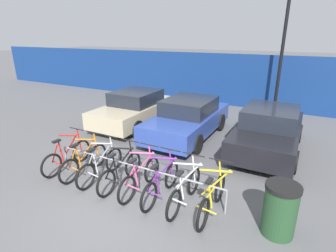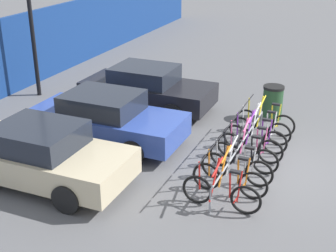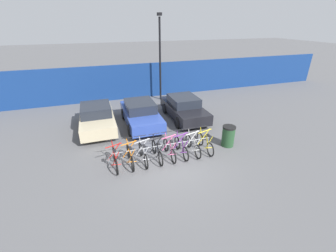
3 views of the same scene
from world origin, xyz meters
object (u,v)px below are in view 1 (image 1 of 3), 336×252
at_px(bicycle_white, 185,190).
at_px(car_blue, 188,118).
at_px(car_beige, 135,108).
at_px(bicycle_yellow, 212,198).
at_px(bicycle_purple, 161,183).
at_px(bicycle_red, 67,156).
at_px(bicycle_pink, 140,177).
at_px(bicycle_silver, 101,166).
at_px(bicycle_orange, 84,161).
at_px(bicycle_black, 120,172).
at_px(lamp_post, 284,38).
at_px(car_black, 269,130).
at_px(trash_bin, 280,209).
at_px(bike_rack, 133,167).

relative_size(bicycle_white, car_blue, 0.41).
bearing_deg(bicycle_white, car_beige, 137.32).
bearing_deg(bicycle_yellow, bicycle_purple, 178.58).
height_order(bicycle_red, bicycle_pink, same).
distance_m(bicycle_silver, car_beige, 4.41).
relative_size(bicycle_silver, car_blue, 0.41).
bearing_deg(bicycle_orange, bicycle_purple, 0.24).
relative_size(bicycle_orange, car_beige, 0.42).
relative_size(bicycle_black, lamp_post, 0.28).
height_order(bicycle_purple, car_black, car_black).
height_order(car_beige, car_blue, same).
bearing_deg(bicycle_silver, bicycle_purple, -0.36).
bearing_deg(trash_bin, bicycle_orange, -179.42).
bearing_deg(bicycle_orange, bicycle_silver, 0.24).
relative_size(bicycle_red, car_beige, 0.42).
relative_size(bicycle_red, car_blue, 0.41).
relative_size(bicycle_orange, trash_bin, 1.66).
relative_size(bicycle_yellow, car_blue, 0.41).
bearing_deg(bicycle_silver, lamp_post, 67.76).
relative_size(bicycle_yellow, car_black, 0.41).
xyz_separation_m(bicycle_purple, car_beige, (-3.48, 4.05, 0.31)).
xyz_separation_m(bicycle_white, car_black, (1.13, 3.92, 0.31)).
bearing_deg(lamp_post, bicycle_orange, -115.28).
bearing_deg(car_black, bicycle_orange, -135.99).
bearing_deg(bicycle_purple, bicycle_yellow, -0.91).
height_order(bicycle_orange, bicycle_yellow, same).
height_order(bicycle_red, bicycle_black, same).
xyz_separation_m(bicycle_purple, lamp_post, (1.43, 7.97, 3.02)).
bearing_deg(lamp_post, bicycle_pink, -104.07).
height_order(bicycle_red, bicycle_silver, same).
bearing_deg(bicycle_yellow, bicycle_black, 178.58).
xyz_separation_m(bicycle_silver, bicycle_black, (0.63, 0.00, 0.00)).
distance_m(bicycle_pink, lamp_post, 8.76).
height_order(bike_rack, bicycle_yellow, bicycle_yellow).
distance_m(bike_rack, bicycle_black, 0.32).
height_order(bicycle_black, car_black, car_black).
bearing_deg(bicycle_yellow, car_blue, 118.85).
xyz_separation_m(bike_rack, bicycle_purple, (0.88, -0.15, -0.12)).
bearing_deg(bicycle_orange, bicycle_red, -179.76).
xyz_separation_m(bicycle_white, lamp_post, (0.85, 7.97, 3.02)).
height_order(bicycle_white, car_beige, car_beige).
relative_size(bicycle_orange, bicycle_white, 1.00).
distance_m(bike_rack, bicycle_white, 1.48).
relative_size(car_beige, lamp_post, 0.66).
relative_size(car_black, lamp_post, 0.68).
xyz_separation_m(bike_rack, car_blue, (-0.15, 3.68, 0.19)).
height_order(bicycle_pink, car_beige, car_beige).
distance_m(bicycle_black, car_blue, 3.85).
relative_size(car_black, trash_bin, 4.04).
distance_m(bicycle_silver, car_black, 5.25).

